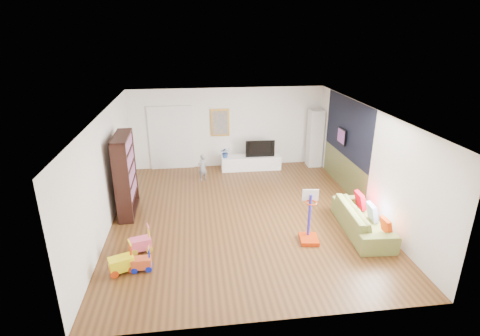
{
  "coord_description": "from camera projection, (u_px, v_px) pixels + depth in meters",
  "views": [
    {
      "loc": [
        -1.15,
        -8.54,
        4.56
      ],
      "look_at": [
        0.0,
        0.4,
        1.15
      ],
      "focal_mm": 28.0,
      "sensor_mm": 36.0,
      "label": 1
    }
  ],
  "objects": [
    {
      "name": "ceiling",
      "position": [
        242.0,
        112.0,
        8.72
      ],
      "size": [
        6.5,
        7.5,
        0.0
      ],
      "primitive_type": "cube",
      "color": "white",
      "rests_on": "ground"
    },
    {
      "name": "painting_back",
      "position": [
        220.0,
        123.0,
        12.53
      ],
      "size": [
        0.62,
        0.06,
        0.92
      ],
      "primitive_type": "cube",
      "color": "gold",
      "rests_on": "wall_back"
    },
    {
      "name": "ride_on_pink",
      "position": [
        140.0,
        239.0,
        8.01
      ],
      "size": [
        0.5,
        0.38,
        0.59
      ],
      "primitive_type": "cube",
      "rotation": [
        0.0,
        0.0,
        0.26
      ],
      "color": "#F5587E",
      "rests_on": "ground"
    },
    {
      "name": "pillow_left",
      "position": [
        386.0,
        226.0,
        8.15
      ],
      "size": [
        0.1,
        0.35,
        0.35
      ],
      "primitive_type": "cube",
      "rotation": [
        0.0,
        0.0,
        0.04
      ],
      "color": "red",
      "rests_on": "sofa"
    },
    {
      "name": "doorway",
      "position": [
        171.0,
        139.0,
        12.52
      ],
      "size": [
        1.45,
        0.06,
        2.1
      ],
      "primitive_type": "cube",
      "color": "white",
      "rests_on": "ground"
    },
    {
      "name": "pillow_right",
      "position": [
        360.0,
        200.0,
        9.35
      ],
      "size": [
        0.11,
        0.41,
        0.41
      ],
      "primitive_type": "cube",
      "rotation": [
        0.0,
        0.0,
        -0.01
      ],
      "color": "red",
      "rests_on": "sofa"
    },
    {
      "name": "wall_back",
      "position": [
        227.0,
        128.0,
        12.67
      ],
      "size": [
        6.5,
        0.0,
        2.7
      ],
      "primitive_type": "cube",
      "color": "white",
      "rests_on": "ground"
    },
    {
      "name": "tv",
      "position": [
        260.0,
        148.0,
        12.56
      ],
      "size": [
        0.98,
        0.15,
        0.56
      ],
      "primitive_type": "imported",
      "rotation": [
        0.0,
        0.0,
        -0.02
      ],
      "color": "black",
      "rests_on": "media_console"
    },
    {
      "name": "olive_wainscot",
      "position": [
        343.0,
        172.0,
        11.18
      ],
      "size": [
        0.01,
        3.2,
        1.0
      ],
      "primitive_type": "cube",
      "color": "brown",
      "rests_on": "wall_right"
    },
    {
      "name": "media_console",
      "position": [
        251.0,
        163.0,
        12.71
      ],
      "size": [
        2.01,
        0.5,
        0.47
      ],
      "primitive_type": "cube",
      "rotation": [
        0.0,
        0.0,
        -0.0
      ],
      "color": "white",
      "rests_on": "ground"
    },
    {
      "name": "vase_plant",
      "position": [
        225.0,
        152.0,
        12.44
      ],
      "size": [
        0.33,
        0.28,
        0.35
      ],
      "primitive_type": "imported",
      "rotation": [
        0.0,
        0.0,
        0.03
      ],
      "color": "#274A98",
      "rests_on": "media_console"
    },
    {
      "name": "wall_right",
      "position": [
        368.0,
        160.0,
        9.58
      ],
      "size": [
        0.0,
        7.5,
        2.7
      ],
      "primitive_type": "cube",
      "color": "silver",
      "rests_on": "ground"
    },
    {
      "name": "bookshelf",
      "position": [
        125.0,
        175.0,
        9.5
      ],
      "size": [
        0.41,
        1.43,
        2.08
      ],
      "primitive_type": "cube",
      "rotation": [
        0.0,
        0.0,
        0.02
      ],
      "color": "black",
      "rests_on": "ground"
    },
    {
      "name": "pillow_center",
      "position": [
        372.0,
        212.0,
        8.76
      ],
      "size": [
        0.13,
        0.41,
        0.4
      ],
      "primitive_type": "cube",
      "rotation": [
        0.0,
        0.0,
        -0.06
      ],
      "color": "white",
      "rests_on": "sofa"
    },
    {
      "name": "floor",
      "position": [
        242.0,
        215.0,
        9.67
      ],
      "size": [
        6.5,
        7.5,
        0.0
      ],
      "primitive_type": "cube",
      "color": "brown",
      "rests_on": "ground"
    },
    {
      "name": "child",
      "position": [
        202.0,
        168.0,
        11.69
      ],
      "size": [
        0.38,
        0.35,
        0.88
      ],
      "primitive_type": "imported",
      "rotation": [
        0.0,
        0.0,
        3.75
      ],
      "color": "gray",
      "rests_on": "ground"
    },
    {
      "name": "navy_accent",
      "position": [
        347.0,
        128.0,
        10.7
      ],
      "size": [
        0.01,
        3.2,
        1.7
      ],
      "primitive_type": "cube",
      "color": "black",
      "rests_on": "wall_right"
    },
    {
      "name": "artwork_right",
      "position": [
        342.0,
        136.0,
        10.99
      ],
      "size": [
        0.04,
        0.56,
        0.46
      ],
      "primitive_type": "cube",
      "color": "#7F3F8C",
      "rests_on": "wall_right"
    },
    {
      "name": "ride_on_orange",
      "position": [
        141.0,
        259.0,
        7.4
      ],
      "size": [
        0.39,
        0.25,
        0.51
      ],
      "primitive_type": "cube",
      "rotation": [
        0.0,
        0.0,
        0.04
      ],
      "color": "#DF5628",
      "rests_on": "ground"
    },
    {
      "name": "ride_on_yellow",
      "position": [
        121.0,
        259.0,
        7.31
      ],
      "size": [
        0.54,
        0.44,
        0.63
      ],
      "primitive_type": "cube",
      "rotation": [
        0.0,
        0.0,
        0.36
      ],
      "color": "#FCEC11",
      "rests_on": "ground"
    },
    {
      "name": "tall_cabinet",
      "position": [
        315.0,
        138.0,
        12.8
      ],
      "size": [
        0.46,
        0.46,
        1.97
      ],
      "primitive_type": "cube",
      "rotation": [
        0.0,
        0.0,
        -0.0
      ],
      "color": "silver",
      "rests_on": "ground"
    },
    {
      "name": "basketball_hoop",
      "position": [
        310.0,
        217.0,
        8.29
      ],
      "size": [
        0.48,
        0.56,
        1.2
      ],
      "primitive_type": "cube",
      "rotation": [
        0.0,
        0.0,
        -0.14
      ],
      "color": "#C02E06",
      "rests_on": "ground"
    },
    {
      "name": "sofa",
      "position": [
        363.0,
        219.0,
        8.8
      ],
      "size": [
        0.97,
        2.2,
        0.63
      ],
      "primitive_type": "imported",
      "rotation": [
        0.0,
        0.0,
        1.51
      ],
      "color": "olive",
      "rests_on": "ground"
    },
    {
      "name": "wall_front",
      "position": [
        275.0,
        251.0,
        5.72
      ],
      "size": [
        6.5,
        0.0,
        2.7
      ],
      "primitive_type": "cube",
      "color": "white",
      "rests_on": "ground"
    },
    {
      "name": "wall_left",
      "position": [
        106.0,
        172.0,
        8.81
      ],
      "size": [
        0.0,
        7.5,
        2.7
      ],
      "primitive_type": "cube",
      "color": "silver",
      "rests_on": "ground"
    }
  ]
}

